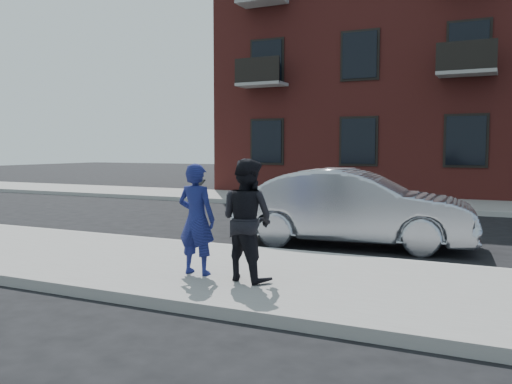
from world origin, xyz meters
The scene contains 8 objects.
ground centered at (0.00, 0.00, 0.00)m, with size 100.00×100.00×0.00m, color black.
near_sidewalk centered at (0.00, -0.25, 0.07)m, with size 50.00×3.50×0.15m, color gray.
near_curb centered at (0.00, 1.55, 0.07)m, with size 50.00×0.10×0.15m, color #999691.
far_sidewalk centered at (0.00, 11.25, 0.07)m, with size 50.00×3.50×0.15m, color gray.
far_curb centered at (0.00, 9.45, 0.07)m, with size 50.00×0.10×0.15m, color #999691.
silver_sedan centered at (-1.19, 3.20, 0.76)m, with size 1.62×4.64×1.53m, color #999BA3.
man_hoodie centered at (-2.40, -0.73, 0.94)m, with size 0.58×0.48×1.58m.
man_peacoat centered at (-1.60, -0.72, 0.98)m, with size 0.94×0.81×1.66m.
Camera 1 is at (1.64, -7.24, 1.95)m, focal length 38.00 mm.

